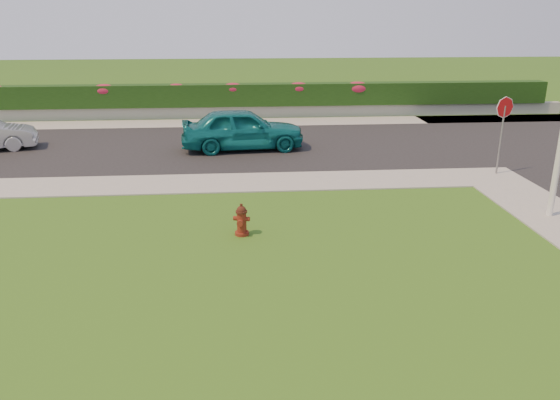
{
  "coord_description": "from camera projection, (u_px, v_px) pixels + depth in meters",
  "views": [
    {
      "loc": [
        -1.2,
        -7.47,
        5.05
      ],
      "look_at": [
        -0.24,
        4.63,
        0.9
      ],
      "focal_mm": 35.0,
      "sensor_mm": 36.0,
      "label": 1
    }
  ],
  "objects": [
    {
      "name": "flower_clump_d",
      "position": [
        233.0,
        89.0,
        27.53
      ],
      "size": [
        1.16,
        0.74,
        0.58
      ],
      "primitive_type": "ellipsoid",
      "color": "#C02145",
      "rests_on": "hedge"
    },
    {
      "name": "ground",
      "position": [
        318.0,
        345.0,
        8.77
      ],
      "size": [
        120.0,
        120.0,
        0.0
      ],
      "primitive_type": "plane",
      "color": "black",
      "rests_on": "ground"
    },
    {
      "name": "flower_clump_c",
      "position": [
        176.0,
        89.0,
        27.31
      ],
      "size": [
        1.02,
        0.65,
        0.51
      ],
      "primitive_type": "ellipsoid",
      "color": "#C02145",
      "rests_on": "hedge"
    },
    {
      "name": "retaining_wall",
      "position": [
        241.0,
        112.0,
        27.94
      ],
      "size": [
        34.0,
        0.4,
        0.6
      ],
      "primitive_type": "cube",
      "color": "gray",
      "rests_on": "ground"
    },
    {
      "name": "street_far",
      "position": [
        142.0,
        148.0,
        21.6
      ],
      "size": [
        26.0,
        8.0,
        0.04
      ],
      "primitive_type": "cube",
      "color": "black",
      "rests_on": "ground"
    },
    {
      "name": "curb_corner",
      "position": [
        490.0,
        177.0,
        17.78
      ],
      "size": [
        2.0,
        2.0,
        0.04
      ],
      "primitive_type": "cube",
      "color": "gray",
      "rests_on": "ground"
    },
    {
      "name": "fire_hydrant",
      "position": [
        242.0,
        220.0,
        13.03
      ],
      "size": [
        0.41,
        0.39,
        0.79
      ],
      "rotation": [
        0.0,
        0.0,
        -0.24
      ],
      "color": "#53110C",
      "rests_on": "ground"
    },
    {
      "name": "flower_clump_e",
      "position": [
        299.0,
        88.0,
        27.78
      ],
      "size": [
        1.19,
        0.76,
        0.59
      ],
      "primitive_type": "ellipsoid",
      "color": "#C02145",
      "rests_on": "hedge"
    },
    {
      "name": "sedan_teal",
      "position": [
        243.0,
        129.0,
        21.06
      ],
      "size": [
        4.84,
        2.29,
        1.6
      ],
      "primitive_type": "imported",
      "rotation": [
        0.0,
        0.0,
        1.66
      ],
      "color": "#0D6267",
      "rests_on": "street_far"
    },
    {
      "name": "flower_clump_b",
      "position": [
        104.0,
        90.0,
        27.06
      ],
      "size": [
        1.22,
        0.79,
        0.61
      ],
      "primitive_type": "ellipsoid",
      "color": "#C02145",
      "rests_on": "hedge"
    },
    {
      "name": "sidewalk_beyond",
      "position": [
        241.0,
        123.0,
        26.61
      ],
      "size": [
        34.0,
        2.0,
        0.04
      ],
      "primitive_type": "cube",
      "color": "gray",
      "rests_on": "ground"
    },
    {
      "name": "flower_clump_f",
      "position": [
        357.0,
        88.0,
        28.02
      ],
      "size": [
        1.31,
        0.84,
        0.66
      ],
      "primitive_type": "ellipsoid",
      "color": "#C02145",
      "rests_on": "hedge"
    },
    {
      "name": "stop_sign",
      "position": [
        504.0,
        117.0,
        17.49
      ],
      "size": [
        0.67,
        0.24,
        2.58
      ],
      "rotation": [
        0.0,
        0.0,
        -0.07
      ],
      "color": "slate",
      "rests_on": "ground"
    },
    {
      "name": "hedge",
      "position": [
        240.0,
        95.0,
        27.76
      ],
      "size": [
        32.0,
        0.9,
        1.1
      ],
      "primitive_type": "cube",
      "color": "black",
      "rests_on": "retaining_wall"
    },
    {
      "name": "sidewalk_far",
      "position": [
        83.0,
        186.0,
        16.8
      ],
      "size": [
        24.0,
        2.0,
        0.04
      ],
      "primitive_type": "cube",
      "color": "gray",
      "rests_on": "ground"
    }
  ]
}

